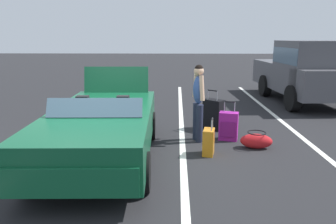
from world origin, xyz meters
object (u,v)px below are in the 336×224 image
Objects in this scene: suitcase_large_black at (214,115)px; traveler_person at (198,99)px; convertible_car at (100,132)px; duffel_bag at (256,141)px; parked_pickup_truck_near at (306,71)px; suitcase_medium_bright at (228,126)px; suitcase_small_carryon at (209,142)px.

traveler_person reaches higher than suitcase_large_black.
convertible_car is 2.30m from traveler_person.
duffel_bag is at bearing 105.18° from convertible_car.
traveler_person is (0.91, -0.44, 0.56)m from suitcase_large_black.
suitcase_large_black is at bearing 133.68° from convertible_car.
duffel_bag is (-0.92, 2.96, -0.43)m from convertible_car.
suitcase_large_black is 0.19× the size of parked_pickup_truck_near.
traveler_person is 5.81m from parked_pickup_truck_near.
traveler_person reaches higher than suitcase_medium_bright.
duffel_bag is 5.59m from parked_pickup_truck_near.
suitcase_medium_bright is 1.28× the size of duffel_bag.
convertible_car is at bearing -72.68° from duffel_bag.
duffel_bag is 1.47m from traveler_person.
suitcase_large_black reaches higher than duffel_bag.
convertible_car reaches higher than suitcase_large_black.
suitcase_medium_bright reaches higher than suitcase_small_carryon.
duffel_bag is 0.41× the size of traveler_person.
parked_pickup_truck_near is at bearing 150.35° from duffel_bag.
suitcase_medium_bright is 0.74m from duffel_bag.
convertible_car is 6.28× the size of duffel_bag.
suitcase_medium_bright is at bearing -123.50° from suitcase_large_black.
duffel_bag is (1.38, 0.72, -0.21)m from suitcase_large_black.
convertible_car is 4.91× the size of suitcase_medium_bright.
suitcase_small_carryon is at bearing -38.82° from parked_pickup_truck_near.
suitcase_large_black reaches higher than suitcase_medium_bright.
traveler_person is at bearing -69.59° from suitcase_medium_bright.
traveler_person reaches higher than suitcase_small_carryon.
suitcase_large_black is at bearing -87.81° from suitcase_small_carryon.
suitcase_large_black is (-2.31, 2.24, -0.22)m from convertible_car.
parked_pickup_truck_near reaches higher than duffel_bag.
convertible_car is at bearing -44.84° from suitcase_medium_bright.
traveler_person reaches higher than duffel_bag.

